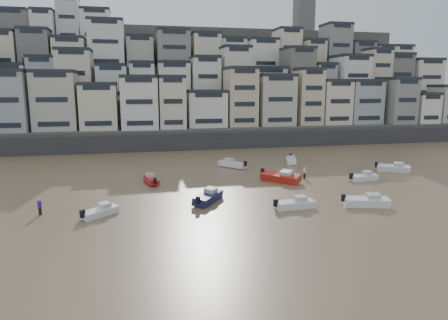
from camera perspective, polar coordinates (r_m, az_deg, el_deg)
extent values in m
cube|color=#38383A|center=(85.45, -2.58, 2.77)|extent=(140.00, 3.00, 3.50)
cube|color=#4C4C47|center=(93.18, -0.29, 3.58)|extent=(140.00, 14.00, 4.00)
cube|color=#4C4C47|center=(104.59, -1.68, 5.98)|extent=(140.00, 14.00, 10.00)
cube|color=#4C4C47|center=(116.16, -2.81, 8.39)|extent=(140.00, 14.00, 18.00)
cube|color=#4C4C47|center=(127.93, -3.74, 10.36)|extent=(140.00, 16.00, 26.00)
cube|color=#4C4C47|center=(141.81, -4.64, 11.57)|extent=(140.00, 18.00, 32.00)
cube|color=#66635E|center=(153.22, 11.37, 20.73)|extent=(6.00, 6.00, 18.00)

